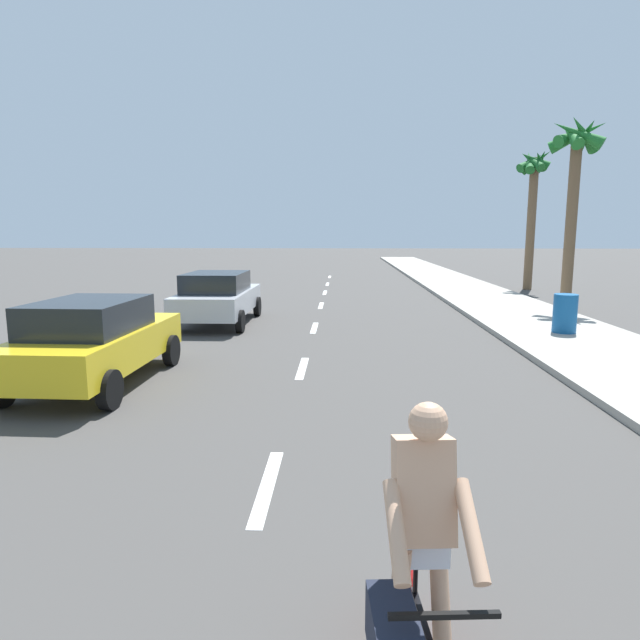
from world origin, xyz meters
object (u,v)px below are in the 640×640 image
at_px(parked_car_silver, 218,296).
at_px(palm_tree_far, 576,163).
at_px(parked_car_yellow, 94,339).
at_px(trash_bin_far, 565,313).
at_px(cyclist, 417,573).
at_px(palm_tree_distant, 533,183).

bearing_deg(parked_car_silver, palm_tree_far, 15.48).
distance_m(parked_car_yellow, trash_bin_far, 11.43).
distance_m(parked_car_yellow, parked_car_silver, 6.73).
distance_m(cyclist, parked_car_yellow, 8.19).
bearing_deg(cyclist, palm_tree_far, -118.58).
bearing_deg(trash_bin_far, palm_tree_far, 67.73).
bearing_deg(palm_tree_far, parked_car_yellow, -141.27).
relative_size(parked_car_yellow, trash_bin_far, 4.18).
distance_m(palm_tree_distant, trash_bin_far, 13.58).
height_order(parked_car_silver, palm_tree_far, palm_tree_far).
distance_m(cyclist, trash_bin_far, 12.65).
bearing_deg(palm_tree_far, cyclist, -114.43).
bearing_deg(palm_tree_distant, parked_car_silver, -140.34).
bearing_deg(palm_tree_distant, palm_tree_far, -98.57).
xyz_separation_m(cyclist, parked_car_yellow, (-4.91, 6.55, 0.01)).
height_order(palm_tree_distant, trash_bin_far, palm_tree_distant).
bearing_deg(palm_tree_distant, trash_bin_far, -104.37).
bearing_deg(parked_car_silver, cyclist, -72.47).
height_order(palm_tree_far, trash_bin_far, palm_tree_far).
bearing_deg(parked_car_yellow, palm_tree_distant, 53.29).
height_order(cyclist, trash_bin_far, cyclist).
relative_size(parked_car_silver, trash_bin_far, 4.42).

